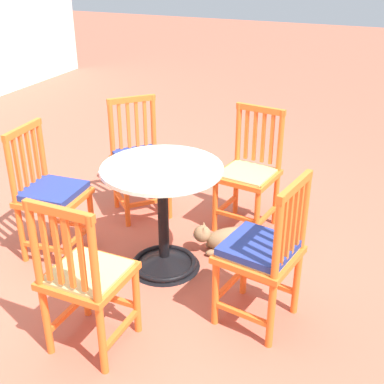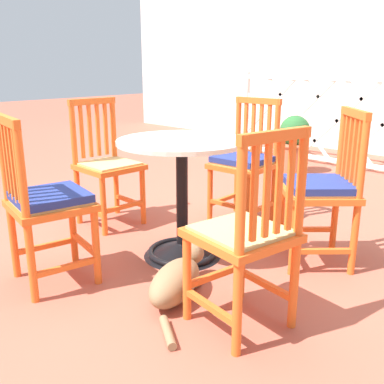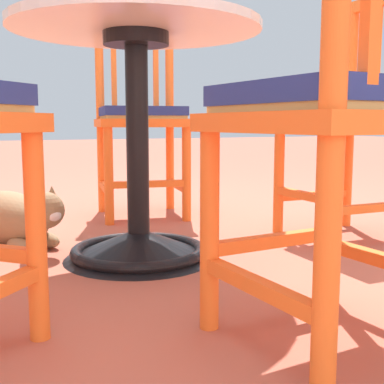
% 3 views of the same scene
% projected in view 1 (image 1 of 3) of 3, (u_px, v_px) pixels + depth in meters
% --- Properties ---
extents(ground_plane, '(24.00, 24.00, 0.00)m').
position_uv_depth(ground_plane, '(150.00, 275.00, 3.35)').
color(ground_plane, '#AD5642').
extents(cafe_table, '(0.76, 0.76, 0.73)m').
position_uv_depth(cafe_table, '(164.00, 230.00, 3.32)').
color(cafe_table, black).
rests_on(cafe_table, ground_plane).
extents(orange_chair_at_corner, '(0.41, 0.41, 0.91)m').
position_uv_depth(orange_chair_at_corner, '(86.00, 278.00, 2.59)').
color(orange_chair_at_corner, orange).
rests_on(orange_chair_at_corner, ground_plane).
extents(orange_chair_near_fence, '(0.47, 0.47, 0.91)m').
position_uv_depth(orange_chair_near_fence, '(263.00, 253.00, 2.77)').
color(orange_chair_near_fence, orange).
rests_on(orange_chair_near_fence, ground_plane).
extents(orange_chair_by_planter, '(0.46, 0.46, 0.91)m').
position_uv_depth(orange_chair_by_planter, '(249.00, 174.00, 3.75)').
color(orange_chair_by_planter, orange).
rests_on(orange_chair_by_planter, ground_plane).
extents(orange_chair_tucked_in, '(0.57, 0.57, 0.91)m').
position_uv_depth(orange_chair_tucked_in, '(140.00, 160.00, 3.96)').
color(orange_chair_tucked_in, orange).
rests_on(orange_chair_tucked_in, ground_plane).
extents(orange_chair_facing_out, '(0.42, 0.42, 0.91)m').
position_uv_depth(orange_chair_facing_out, '(51.00, 195.00, 3.41)').
color(orange_chair_facing_out, orange).
rests_on(orange_chair_facing_out, ground_plane).
extents(tabby_cat, '(0.49, 0.62, 0.23)m').
position_uv_depth(tabby_cat, '(232.00, 240.00, 3.56)').
color(tabby_cat, '#8E704C').
rests_on(tabby_cat, ground_plane).
extents(pet_water_bowl, '(0.17, 0.17, 0.05)m').
position_uv_depth(pet_water_bowl, '(108.00, 174.00, 4.76)').
color(pet_water_bowl, silver).
rests_on(pet_water_bowl, ground_plane).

